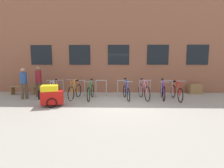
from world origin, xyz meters
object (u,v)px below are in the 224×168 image
Objects in this scene: bicycle_blue at (126,92)px; bicycle_orange at (75,91)px; person_browsing at (24,81)px; wooden_bench at (23,88)px; bicycle_red at (177,92)px; backpack at (41,95)px; bicycle_green at (91,92)px; bicycle_white at (54,91)px; bicycle_purple at (163,91)px; bike_trailer at (52,95)px; person_by_bench at (39,79)px; planter_box at (195,89)px; bicycle_pink at (144,91)px.

bicycle_orange is at bearing 178.94° from bicycle_blue.
wooden_bench is at bearing 121.81° from person_browsing.
backpack is (-6.93, -0.06, -0.16)m from bicycle_red.
bicycle_orange is at bearing -17.22° from backpack.
bicycle_white is at bearing 174.84° from bicycle_green.
bicycle_purple is at bearing 0.06° from bicycle_white.
bicycle_orange is at bearing -16.93° from wooden_bench.
bicycle_white is 1.12× the size of person_browsing.
bicycle_red is at bearing 13.01° from bike_trailer.
person_by_bench reaches higher than wooden_bench.
wooden_bench is at bearing 169.98° from bicycle_blue.
bicycle_white is at bearing -169.75° from planter_box.
bicycle_orange is 1.03× the size of bicycle_blue.
bicycle_orange is 0.96× the size of bicycle_pink.
bicycle_pink is 1.09× the size of person_browsing.
bicycle_blue is 0.94× the size of bicycle_purple.
bicycle_purple is 1.05× the size of wooden_bench.
backpack is (-6.28, -0.25, -0.18)m from bicycle_purple.
bicycle_green is 6.27m from planter_box.
bike_trailer is 0.89× the size of person_by_bench.
bicycle_orange is 1.62m from bike_trailer.
bicycle_red is at bearing -4.35° from person_by_bench.
backpack is at bearing -177.69° from bicycle_purple.
bike_trailer is (-4.21, -1.48, 0.06)m from bicycle_pink.
bicycle_red is 1.11× the size of person_browsing.
bicycle_red is 1.02× the size of bicycle_pink.
bicycle_blue is at bearing -177.39° from bicycle_pink.
bicycle_blue is 1.10× the size of bike_trailer.
bicycle_purple is 7.18m from person_browsing.
bicycle_pink is 1.05× the size of person_by_bench.
bicycle_red reaches higher than bike_trailer.
bicycle_white reaches higher than wooden_bench.
person_browsing reaches higher than bicycle_blue.
backpack is at bearing -178.02° from bicycle_blue.
planter_box reaches higher than backpack.
person_by_bench is 0.76m from person_browsing.
bicycle_red is 1.03× the size of bicycle_purple.
bicycle_white is at bearing 177.62° from bicycle_orange.
bicycle_blue reaches higher than backpack.
bike_trailer is at bearing -52.54° from person_by_bench.
bicycle_green is (1.96, -0.18, -0.00)m from bicycle_white.
bicycle_blue is 4.82m from person_by_bench.
bicycle_red reaches higher than planter_box.
bicycle_blue is 0.98× the size of person_by_bench.
bicycle_green is at bearing -10.54° from person_by_bench.
planter_box is (4.22, 1.55, -0.07)m from bicycle_blue.
person_browsing reaches higher than bicycle_purple.
wooden_bench is 1.48m from person_by_bench.
wooden_bench is (-2.69, 2.50, -0.10)m from bike_trailer.
bicycle_red is 8.60m from wooden_bench.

